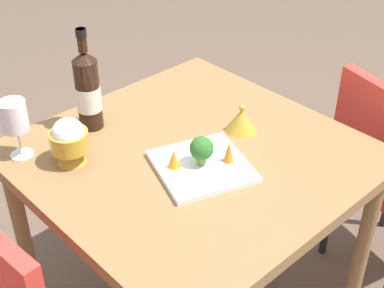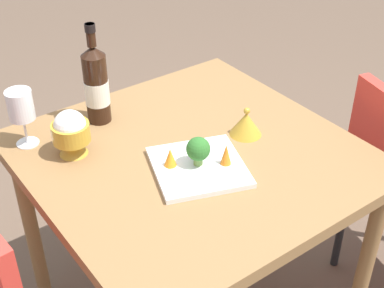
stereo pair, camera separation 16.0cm
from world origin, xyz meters
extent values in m
cube|color=olive|center=(0.00, 0.00, 0.71)|extent=(0.92, 0.92, 0.04)
cylinder|color=olive|center=(-0.40, -0.40, 0.35)|extent=(0.05, 0.05, 0.69)
cylinder|color=olive|center=(0.40, -0.40, 0.35)|extent=(0.05, 0.05, 0.69)
cylinder|color=olive|center=(-0.40, 0.40, 0.35)|extent=(0.05, 0.05, 0.69)
cylinder|color=black|center=(-0.62, 0.14, 0.21)|extent=(0.03, 0.03, 0.43)
cylinder|color=black|center=(0.13, -0.32, 0.85)|extent=(0.08, 0.07, 0.23)
cone|color=black|center=(0.13, -0.32, 0.97)|extent=(0.08, 0.07, 0.03)
cylinder|color=black|center=(0.13, -0.32, 1.02)|extent=(0.03, 0.03, 0.07)
cylinder|color=black|center=(0.13, -0.32, 1.05)|extent=(0.03, 0.03, 0.02)
cylinder|color=silver|center=(0.13, -0.32, 0.84)|extent=(0.08, 0.08, 0.08)
cylinder|color=white|center=(0.37, -0.33, 0.74)|extent=(0.07, 0.07, 0.00)
cylinder|color=white|center=(0.37, -0.33, 0.78)|extent=(0.01, 0.01, 0.08)
cylinder|color=white|center=(0.37, -0.33, 0.87)|extent=(0.08, 0.08, 0.09)
cone|color=gold|center=(0.28, -0.20, 0.76)|extent=(0.08, 0.08, 0.04)
cylinder|color=gold|center=(0.28, -0.20, 0.81)|extent=(0.11, 0.11, 0.05)
sphere|color=white|center=(0.28, -0.20, 0.83)|extent=(0.09, 0.09, 0.09)
cone|color=gold|center=(-0.19, 0.02, 0.77)|extent=(0.10, 0.10, 0.07)
sphere|color=gold|center=(-0.19, 0.02, 0.82)|extent=(0.02, 0.02, 0.02)
cube|color=white|center=(0.03, 0.08, 0.74)|extent=(0.32, 0.32, 0.02)
cylinder|color=#729E4C|center=(0.03, 0.07, 0.76)|extent=(0.03, 0.03, 0.03)
sphere|color=#2D6B28|center=(0.03, 0.07, 0.80)|extent=(0.07, 0.07, 0.07)
cone|color=orange|center=(-0.03, 0.12, 0.78)|extent=(0.03, 0.03, 0.06)
cone|color=orange|center=(0.10, 0.03, 0.78)|extent=(0.04, 0.04, 0.06)
camera|label=1|loc=(0.91, 0.96, 1.67)|focal=51.50mm
camera|label=2|loc=(0.78, 1.07, 1.67)|focal=51.50mm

